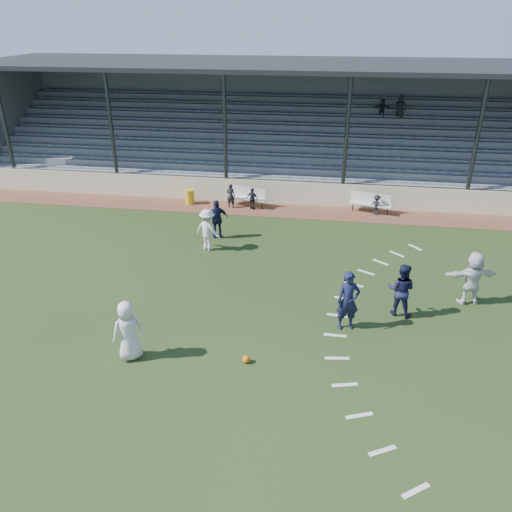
{
  "coord_description": "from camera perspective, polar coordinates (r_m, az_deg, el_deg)",
  "views": [
    {
      "loc": [
        2.41,
        -12.91,
        8.87
      ],
      "look_at": [
        0.0,
        2.5,
        1.3
      ],
      "focal_mm": 35.0,
      "sensor_mm": 36.0,
      "label": 1
    }
  ],
  "objects": [
    {
      "name": "grandstand",
      "position": [
        30.02,
        4.17,
        12.98
      ],
      "size": [
        34.6,
        9.0,
        6.61
      ],
      "color": "slate",
      "rests_on": "ground"
    },
    {
      "name": "sub_left_far",
      "position": [
        25.09,
        -0.4,
        6.57
      ],
      "size": [
        0.7,
        0.51,
        1.1
      ],
      "primitive_type": "imported",
      "rotation": [
        0.0,
        0.0,
        2.72
      ],
      "color": "black",
      "rests_on": "cinder_track"
    },
    {
      "name": "player_navy_mid",
      "position": [
        16.71,
        16.25,
        -3.73
      ],
      "size": [
        1.04,
        0.91,
        1.81
      ],
      "primitive_type": "imported",
      "rotation": [
        0.0,
        0.0,
        2.85
      ],
      "color": "#121533",
      "rests_on": "ground"
    },
    {
      "name": "player_white_lead",
      "position": [
        14.53,
        -14.39,
        -8.27
      ],
      "size": [
        1.05,
        0.98,
        1.81
      ],
      "primitive_type": "imported",
      "rotation": [
        0.0,
        0.0,
        3.76
      ],
      "color": "silver",
      "rests_on": "ground"
    },
    {
      "name": "sub_right",
      "position": [
        25.1,
        13.59,
        5.71
      ],
      "size": [
        0.73,
        0.56,
        1.0
      ],
      "primitive_type": "imported",
      "rotation": [
        0.0,
        0.0,
        2.81
      ],
      "color": "black",
      "rests_on": "cinder_track"
    },
    {
      "name": "trash_bin",
      "position": [
        26.16,
        -7.58,
        6.74
      ],
      "size": [
        0.46,
        0.46,
        0.74
      ],
      "primitive_type": "cylinder",
      "color": "gold",
      "rests_on": "cinder_track"
    },
    {
      "name": "player_navy_wing",
      "position": [
        21.78,
        -4.46,
        4.22
      ],
      "size": [
        1.08,
        0.89,
        1.72
      ],
      "primitive_type": "imported",
      "rotation": [
        0.0,
        0.0,
        3.7
      ],
      "color": "#121533",
      "rests_on": "ground"
    },
    {
      "name": "sub_left_near",
      "position": [
        25.34,
        -2.9,
        6.9
      ],
      "size": [
        0.48,
        0.33,
        1.24
      ],
      "primitive_type": "imported",
      "rotation": [
        0.0,
        0.0,
        3.06
      ],
      "color": "black",
      "rests_on": "cinder_track"
    },
    {
      "name": "player_white_back",
      "position": [
        18.16,
        23.5,
        -2.32
      ],
      "size": [
        1.83,
        0.92,
        1.89
      ],
      "primitive_type": "imported",
      "rotation": [
        0.0,
        0.0,
        3.36
      ],
      "color": "silver",
      "rests_on": "ground"
    },
    {
      "name": "player_white_wing",
      "position": [
        20.65,
        -5.54,
        3.01
      ],
      "size": [
        1.3,
        1.04,
        1.77
      ],
      "primitive_type": "imported",
      "rotation": [
        0.0,
        0.0,
        2.76
      ],
      "color": "silver",
      "rests_on": "ground"
    },
    {
      "name": "retaining_wall",
      "position": [
        25.93,
        3.11,
        7.25
      ],
      "size": [
        34.0,
        0.18,
        1.2
      ],
      "primitive_type": "cube",
      "color": "beige",
      "rests_on": "ground"
    },
    {
      "name": "ground",
      "position": [
        15.85,
        -1.41,
        -8.15
      ],
      "size": [
        90.0,
        90.0,
        0.0
      ],
      "primitive_type": "plane",
      "color": "#223415",
      "rests_on": "ground"
    },
    {
      "name": "cinder_track",
      "position": [
        25.15,
        2.82,
        5.22
      ],
      "size": [
        34.0,
        2.0,
        0.02
      ],
      "primitive_type": "cube",
      "color": "brown",
      "rests_on": "ground"
    },
    {
      "name": "player_navy_lead",
      "position": [
        15.57,
        10.48,
        -5.08
      ],
      "size": [
        0.8,
        0.62,
        1.94
      ],
      "primitive_type": "imported",
      "rotation": [
        0.0,
        0.0,
        0.24
      ],
      "color": "#121533",
      "rests_on": "ground"
    },
    {
      "name": "bench_right",
      "position": [
        25.33,
        12.95,
        6.12
      ],
      "size": [
        2.04,
        0.92,
        0.95
      ],
      "rotation": [
        0.0,
        0.0,
        -0.24
      ],
      "color": "beige",
      "rests_on": "cinder_track"
    },
    {
      "name": "bench_left",
      "position": [
        25.56,
        -1.01,
        6.97
      ],
      "size": [
        2.04,
        0.94,
        0.95
      ],
      "rotation": [
        0.0,
        0.0,
        -0.25
      ],
      "color": "beige",
      "rests_on": "cinder_track"
    },
    {
      "name": "penalty_arc",
      "position": [
        15.75,
        13.71,
        -9.2
      ],
      "size": [
        3.89,
        14.63,
        0.01
      ],
      "color": "silver",
      "rests_on": "ground"
    },
    {
      "name": "football",
      "position": [
        14.35,
        -1.13,
        -11.72
      ],
      "size": [
        0.22,
        0.22,
        0.22
      ],
      "primitive_type": "sphere",
      "color": "orange",
      "rests_on": "ground"
    }
  ]
}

